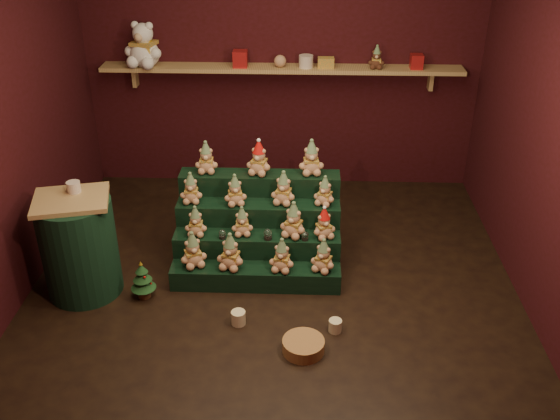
{
  "coord_description": "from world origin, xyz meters",
  "views": [
    {
      "loc": [
        0.21,
        -4.22,
        3.08
      ],
      "look_at": [
        0.04,
        0.25,
        0.59
      ],
      "focal_mm": 40.0,
      "sensor_mm": 36.0,
      "label": 1
    }
  ],
  "objects_px": {
    "snow_globe_b": "(268,234)",
    "mug_left": "(238,318)",
    "snow_globe_c": "(305,236)",
    "brown_bear": "(377,57)",
    "side_table": "(79,246)",
    "white_bear": "(143,38)",
    "mug_right": "(335,326)",
    "snow_globe_a": "(222,234)",
    "riser_tier_front": "(256,277)",
    "mini_christmas_tree": "(143,280)",
    "wicker_basket": "(303,346)"
  },
  "relations": [
    {
      "from": "brown_bear",
      "to": "side_table",
      "type": "bearing_deg",
      "value": -137.01
    },
    {
      "from": "mini_christmas_tree",
      "to": "brown_bear",
      "type": "height_order",
      "value": "brown_bear"
    },
    {
      "from": "snow_globe_c",
      "to": "white_bear",
      "type": "height_order",
      "value": "white_bear"
    },
    {
      "from": "side_table",
      "to": "wicker_basket",
      "type": "xyz_separation_m",
      "value": [
        1.79,
        -0.68,
        -0.38
      ]
    },
    {
      "from": "mini_christmas_tree",
      "to": "snow_globe_b",
      "type": "bearing_deg",
      "value": 19.19
    },
    {
      "from": "snow_globe_b",
      "to": "mini_christmas_tree",
      "type": "relative_size",
      "value": 0.27
    },
    {
      "from": "riser_tier_front",
      "to": "brown_bear",
      "type": "distance_m",
      "value": 2.52
    },
    {
      "from": "mini_christmas_tree",
      "to": "snow_globe_a",
      "type": "bearing_deg",
      "value": 29.42
    },
    {
      "from": "side_table",
      "to": "white_bear",
      "type": "distance_m",
      "value": 2.27
    },
    {
      "from": "riser_tier_front",
      "to": "mug_right",
      "type": "bearing_deg",
      "value": -40.96
    },
    {
      "from": "mug_left",
      "to": "wicker_basket",
      "type": "height_order",
      "value": "mug_left"
    },
    {
      "from": "brown_bear",
      "to": "snow_globe_a",
      "type": "bearing_deg",
      "value": -124.18
    },
    {
      "from": "mini_christmas_tree",
      "to": "mug_left",
      "type": "bearing_deg",
      "value": -21.2
    },
    {
      "from": "mini_christmas_tree",
      "to": "brown_bear",
      "type": "distance_m",
      "value": 3.09
    },
    {
      "from": "wicker_basket",
      "to": "mug_right",
      "type": "bearing_deg",
      "value": 44.0
    },
    {
      "from": "snow_globe_b",
      "to": "mug_left",
      "type": "height_order",
      "value": "snow_globe_b"
    },
    {
      "from": "mug_left",
      "to": "white_bear",
      "type": "height_order",
      "value": "white_bear"
    },
    {
      "from": "mug_left",
      "to": "wicker_basket",
      "type": "xyz_separation_m",
      "value": [
        0.5,
        -0.29,
        -0.01
      ]
    },
    {
      "from": "snow_globe_b",
      "to": "mug_right",
      "type": "xyz_separation_m",
      "value": [
        0.54,
        -0.71,
        -0.36
      ]
    },
    {
      "from": "riser_tier_front",
      "to": "snow_globe_a",
      "type": "bearing_deg",
      "value": 150.46
    },
    {
      "from": "snow_globe_c",
      "to": "white_bear",
      "type": "bearing_deg",
      "value": 133.73
    },
    {
      "from": "mug_right",
      "to": "snow_globe_c",
      "type": "bearing_deg",
      "value": 108.2
    },
    {
      "from": "snow_globe_c",
      "to": "brown_bear",
      "type": "height_order",
      "value": "brown_bear"
    },
    {
      "from": "snow_globe_b",
      "to": "wicker_basket",
      "type": "height_order",
      "value": "snow_globe_b"
    },
    {
      "from": "riser_tier_front",
      "to": "wicker_basket",
      "type": "distance_m",
      "value": 0.88
    },
    {
      "from": "wicker_basket",
      "to": "snow_globe_a",
      "type": "bearing_deg",
      "value": 125.87
    },
    {
      "from": "snow_globe_b",
      "to": "snow_globe_c",
      "type": "distance_m",
      "value": 0.31
    },
    {
      "from": "riser_tier_front",
      "to": "mug_right",
      "type": "relative_size",
      "value": 14.1
    },
    {
      "from": "side_table",
      "to": "mug_right",
      "type": "bearing_deg",
      "value": -26.21
    },
    {
      "from": "snow_globe_c",
      "to": "mug_left",
      "type": "height_order",
      "value": "snow_globe_c"
    },
    {
      "from": "mini_christmas_tree",
      "to": "mug_right",
      "type": "relative_size",
      "value": 3.46
    },
    {
      "from": "snow_globe_b",
      "to": "side_table",
      "type": "bearing_deg",
      "value": -170.02
    },
    {
      "from": "mug_left",
      "to": "white_bear",
      "type": "xyz_separation_m",
      "value": [
        -1.1,
        2.33,
        1.54
      ]
    },
    {
      "from": "riser_tier_front",
      "to": "white_bear",
      "type": "xyz_separation_m",
      "value": [
        -1.2,
        1.84,
        1.5
      ]
    },
    {
      "from": "mug_left",
      "to": "mug_right",
      "type": "bearing_deg",
      "value": -4.7
    },
    {
      "from": "snow_globe_b",
      "to": "mug_left",
      "type": "xyz_separation_m",
      "value": [
        -0.19,
        -0.65,
        -0.35
      ]
    },
    {
      "from": "side_table",
      "to": "brown_bear",
      "type": "relative_size",
      "value": 3.89
    },
    {
      "from": "snow_globe_a",
      "to": "brown_bear",
      "type": "relative_size",
      "value": 0.36
    },
    {
      "from": "snow_globe_a",
      "to": "wicker_basket",
      "type": "relative_size",
      "value": 0.26
    },
    {
      "from": "white_bear",
      "to": "snow_globe_a",
      "type": "bearing_deg",
      "value": -46.69
    },
    {
      "from": "side_table",
      "to": "white_bear",
      "type": "relative_size",
      "value": 1.57
    },
    {
      "from": "snow_globe_b",
      "to": "side_table",
      "type": "relative_size",
      "value": 0.11
    },
    {
      "from": "mini_christmas_tree",
      "to": "mug_right",
      "type": "xyz_separation_m",
      "value": [
        1.53,
        -0.37,
        -0.12
      ]
    },
    {
      "from": "snow_globe_a",
      "to": "riser_tier_front",
      "type": "bearing_deg",
      "value": -29.54
    },
    {
      "from": "mug_right",
      "to": "mini_christmas_tree",
      "type": "bearing_deg",
      "value": 166.44
    },
    {
      "from": "snow_globe_a",
      "to": "mug_right",
      "type": "xyz_separation_m",
      "value": [
        0.92,
        -0.71,
        -0.35
      ]
    },
    {
      "from": "riser_tier_front",
      "to": "mini_christmas_tree",
      "type": "height_order",
      "value": "mini_christmas_tree"
    },
    {
      "from": "riser_tier_front",
      "to": "wicker_basket",
      "type": "height_order",
      "value": "riser_tier_front"
    },
    {
      "from": "snow_globe_c",
      "to": "mini_christmas_tree",
      "type": "height_order",
      "value": "snow_globe_c"
    },
    {
      "from": "snow_globe_a",
      "to": "brown_bear",
      "type": "height_order",
      "value": "brown_bear"
    }
  ]
}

